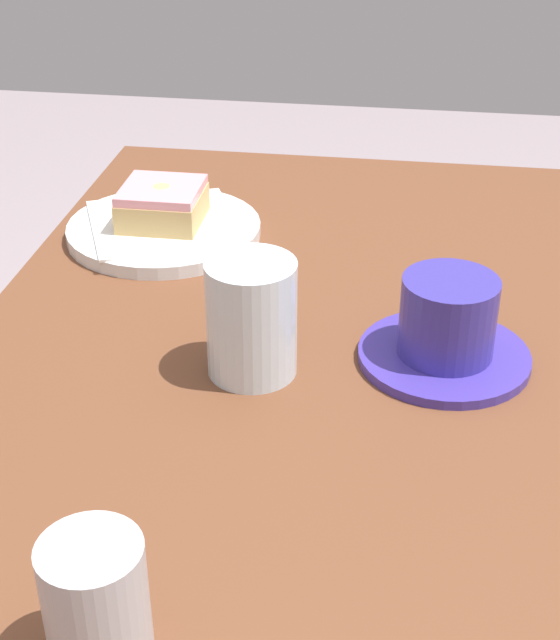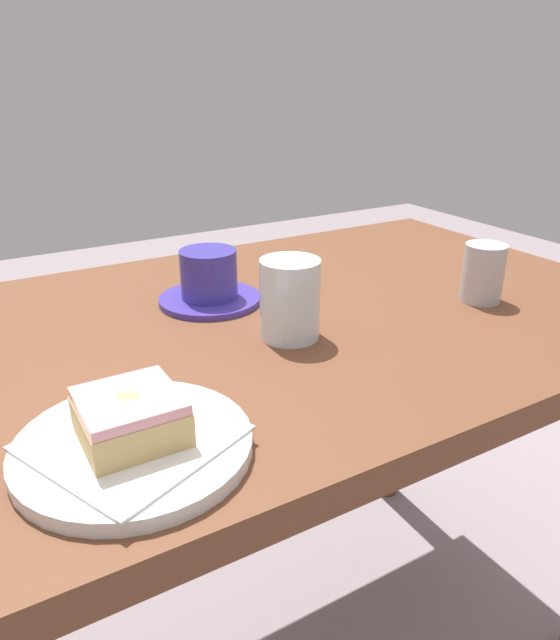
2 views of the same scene
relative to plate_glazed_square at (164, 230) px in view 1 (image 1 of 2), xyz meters
The scene contains 7 objects.
table 0.37m from the plate_glazed_square, 142.16° to the right, with size 1.10×0.69×0.71m.
plate_glazed_square is the anchor object (origin of this frame).
napkin_glazed_square 0.01m from the plate_glazed_square, 90.00° to the right, with size 0.16×0.16×0.00m, color white.
donut_glazed_square 0.03m from the plate_glazed_square, 90.00° to the right, with size 0.09×0.09×0.04m.
water_glass 0.29m from the plate_glazed_square, 150.24° to the right, with size 0.08×0.08×0.10m, color silver.
coffee_cup 0.37m from the plate_glazed_square, 124.62° to the right, with size 0.15×0.15×0.08m.
sugar_jar 0.57m from the plate_glazed_square, 168.93° to the right, with size 0.06×0.06×0.09m, color #B7B8BD.
Camera 1 is at (-0.64, -0.05, 1.16)m, focal length 52.84 mm.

